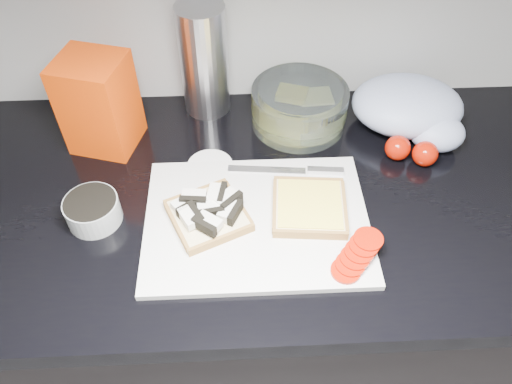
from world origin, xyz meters
TOP-DOWN VIEW (x-y plane):
  - base_cabinet at (0.00, 1.20)m, footprint 3.50×0.60m
  - countertop at (0.00, 1.20)m, footprint 3.50×0.64m
  - cutting_board at (-0.06, 1.12)m, footprint 0.40×0.30m
  - bread_left at (-0.15, 1.12)m, footprint 0.17×0.17m
  - bread_right at (0.03, 1.13)m, footprint 0.15×0.15m
  - tomato_slices at (0.10, 1.02)m, footprint 0.11×0.11m
  - knife at (0.03, 1.23)m, footprint 0.23×0.04m
  - seed_tub at (-0.35, 1.14)m, footprint 0.10×0.10m
  - tub_lid at (-0.15, 1.26)m, footprint 0.11×0.11m
  - glass_bowl at (0.04, 1.39)m, footprint 0.20×0.20m
  - bread_bag at (-0.36, 1.35)m, footprint 0.15×0.15m
  - steel_canister at (-0.16, 1.46)m, footprint 0.10×0.10m
  - grocery_bag at (0.27, 1.37)m, footprint 0.25×0.23m
  - whole_tomatoes at (0.25, 1.27)m, footprint 0.10×0.07m

SIDE VIEW (x-z plane):
  - base_cabinet at x=0.00m, z-range 0.00..0.86m
  - countertop at x=0.00m, z-range 0.86..0.90m
  - tub_lid at x=-0.15m, z-range 0.90..0.91m
  - cutting_board at x=-0.06m, z-range 0.90..0.91m
  - knife at x=0.03m, z-range 0.91..0.92m
  - bread_right at x=0.03m, z-range 0.91..0.93m
  - tomato_slices at x=0.10m, z-range 0.91..0.94m
  - whole_tomatoes at x=0.25m, z-range 0.90..0.95m
  - bread_left at x=-0.15m, z-range 0.91..0.95m
  - seed_tub at x=-0.35m, z-range 0.90..0.95m
  - glass_bowl at x=0.04m, z-range 0.90..0.98m
  - grocery_bag at x=0.27m, z-range 0.90..1.00m
  - bread_bag at x=-0.36m, z-range 0.90..1.09m
  - steel_canister at x=-0.16m, z-range 0.90..1.14m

